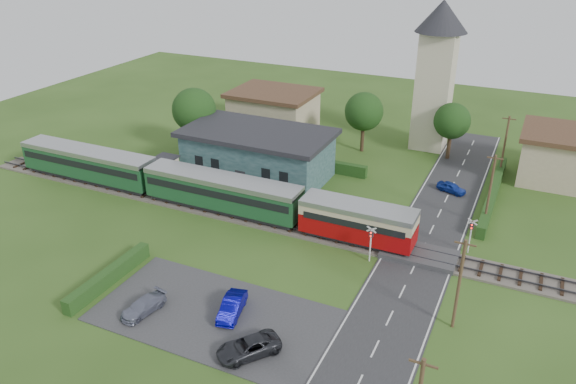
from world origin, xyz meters
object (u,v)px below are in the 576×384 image
at_px(train, 194,186).
at_px(crossing_signal_far, 471,231).
at_px(pedestrian_near, 297,199).
at_px(house_east, 562,156).
at_px(church_tower, 437,65).
at_px(car_park_blue, 232,307).
at_px(station_building, 258,153).
at_px(equipment_hut, 166,168).
at_px(car_on_road, 451,188).
at_px(pedestrian_far, 175,174).
at_px(car_park_silver, 143,306).
at_px(house_west, 274,111).
at_px(crossing_signal_near, 371,239).
at_px(car_park_dark, 249,347).

height_order(train, crossing_signal_far, train).
bearing_deg(pedestrian_near, house_east, -148.37).
bearing_deg(church_tower, car_park_blue, -97.76).
bearing_deg(station_building, equipment_hut, -144.08).
xyz_separation_m(church_tower, crossing_signal_far, (8.60, -23.61, -8.08)).
bearing_deg(car_on_road, pedestrian_far, 132.32).
distance_m(house_east, car_park_silver, 46.12).
bearing_deg(house_west, crossing_signal_near, -49.89).
height_order(equipment_hut, house_west, house_west).
distance_m(church_tower, crossing_signal_near, 29.57).
height_order(house_east, car_park_silver, house_east).
bearing_deg(car_park_blue, pedestrian_far, 122.16).
xyz_separation_m(station_building, church_tower, (15.00, 17.01, 7.53)).
height_order(church_tower, crossing_signal_near, church_tower).
height_order(house_east, car_park_blue, house_east).
height_order(equipment_hut, station_building, station_building).
bearing_deg(pedestrian_near, train, 10.20).
relative_size(house_east, car_on_road, 2.89).
xyz_separation_m(crossing_signal_near, crossing_signal_far, (7.20, 4.80, 0.00)).
bearing_deg(crossing_signal_far, train, -174.72).
distance_m(equipment_hut, house_west, 20.05).
height_order(station_building, pedestrian_near, station_building).
height_order(train, pedestrian_far, train).
height_order(church_tower, house_west, church_tower).
xyz_separation_m(car_park_blue, pedestrian_far, (-16.45, 16.36, 0.69)).
xyz_separation_m(house_east, car_park_dark, (-17.28, -38.50, -2.13)).
height_order(station_building, crossing_signal_far, station_building).
bearing_deg(station_building, car_park_blue, -66.64).
distance_m(equipment_hut, car_park_blue, 24.20).
distance_m(house_east, pedestrian_near, 29.50).
height_order(equipment_hut, crossing_signal_near, crossing_signal_near).
distance_m(pedestrian_near, pedestrian_far, 14.14).
bearing_deg(pedestrian_near, house_west, -66.18).
relative_size(car_on_road, pedestrian_far, 1.63).
distance_m(equipment_hut, station_building, 9.92).
relative_size(church_tower, pedestrian_far, 9.40).
xyz_separation_m(station_building, crossing_signal_near, (16.40, -11.40, -0.55)).
height_order(station_building, crossing_signal_near, station_building).
relative_size(crossing_signal_near, pedestrian_far, 1.75).
xyz_separation_m(crossing_signal_near, car_park_dark, (-3.68, -14.09, -1.48)).
bearing_deg(crossing_signal_near, house_west, 130.11).
height_order(church_tower, car_park_dark, church_tower).
distance_m(house_west, car_on_road, 26.86).
height_order(car_park_blue, pedestrian_near, pedestrian_near).
distance_m(train, car_on_road, 26.36).
distance_m(crossing_signal_near, car_on_road, 16.65).
bearing_deg(church_tower, car_park_silver, -104.99).
bearing_deg(crossing_signal_far, equipment_hut, 178.54).
height_order(house_west, crossing_signal_far, house_west).
bearing_deg(car_park_silver, house_west, 113.93).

